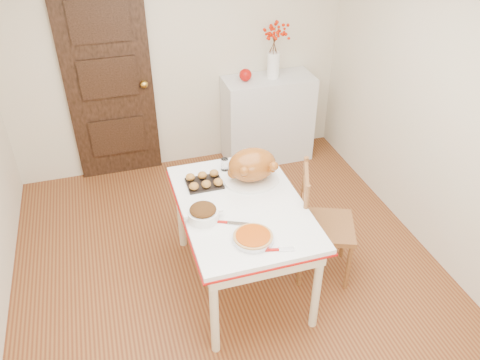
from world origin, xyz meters
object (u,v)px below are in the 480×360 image
object	(u,v)px
sideboard	(268,119)
turkey_platter	(252,166)
chair_oak	(326,224)
pumpkin_pie	(253,237)
kitchen_table	(242,244)

from	to	relation	value
sideboard	turkey_platter	size ratio (longest dim) A/B	2.20
chair_oak	turkey_platter	world-z (taller)	turkey_platter
chair_oak	pumpkin_pie	bearing A→B (deg)	136.29
kitchen_table	turkey_platter	bearing A→B (deg)	58.08
sideboard	chair_oak	bearing A→B (deg)	-95.41
chair_oak	pumpkin_pie	xyz separation A→B (m)	(-0.72, -0.33, 0.32)
sideboard	kitchen_table	bearing A→B (deg)	-115.45
kitchen_table	sideboard	bearing A→B (deg)	64.55
kitchen_table	pumpkin_pie	xyz separation A→B (m)	(-0.05, -0.40, 0.42)
kitchen_table	chair_oak	world-z (taller)	chair_oak
sideboard	pumpkin_pie	distance (m)	2.39
sideboard	turkey_platter	bearing A→B (deg)	-114.28
chair_oak	sideboard	bearing A→B (deg)	16.52
sideboard	pumpkin_pie	bearing A→B (deg)	-112.32
kitchen_table	turkey_platter	distance (m)	0.61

